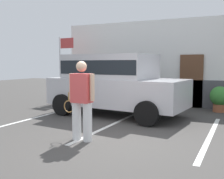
# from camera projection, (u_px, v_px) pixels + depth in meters

# --- Properties ---
(ground_plane) EXTENTS (40.00, 40.00, 0.00)m
(ground_plane) POSITION_uv_depth(u_px,v_px,m) (105.00, 141.00, 6.19)
(ground_plane) COLOR #423F3D
(parking_stripe_0) EXTENTS (0.12, 4.40, 0.01)m
(parking_stripe_0) POSITION_uv_depth(u_px,v_px,m) (38.00, 117.00, 8.94)
(parking_stripe_0) COLOR silver
(parking_stripe_0) RESTS_ON ground_plane
(parking_stripe_1) EXTENTS (0.12, 4.40, 0.01)m
(parking_stripe_1) POSITION_uv_depth(u_px,v_px,m) (112.00, 125.00, 7.78)
(parking_stripe_1) COLOR silver
(parking_stripe_1) RESTS_ON ground_plane
(parking_stripe_2) EXTENTS (0.12, 4.40, 0.01)m
(parking_stripe_2) POSITION_uv_depth(u_px,v_px,m) (210.00, 135.00, 6.62)
(parking_stripe_2) COLOR silver
(parking_stripe_2) RESTS_ON ground_plane
(house_frontage) EXTENTS (9.60, 0.40, 3.56)m
(house_frontage) POSITION_uv_depth(u_px,v_px,m) (170.00, 65.00, 11.32)
(house_frontage) COLOR white
(house_frontage) RESTS_ON ground_plane
(parked_suv) EXTENTS (4.76, 2.52, 2.05)m
(parked_suv) POSITION_uv_depth(u_px,v_px,m) (114.00, 81.00, 9.18)
(parked_suv) COLOR #B7B7BC
(parked_suv) RESTS_ON ground_plane
(tennis_player_man) EXTENTS (0.92, 0.30, 1.80)m
(tennis_player_man) POSITION_uv_depth(u_px,v_px,m) (82.00, 100.00, 6.13)
(tennis_player_man) COLOR white
(tennis_player_man) RESTS_ON ground_plane
(potted_plant_by_porch) EXTENTS (0.70, 0.70, 0.93)m
(potted_plant_by_porch) POSITION_uv_depth(u_px,v_px,m) (220.00, 98.00, 9.84)
(potted_plant_by_porch) COLOR #9E5638
(potted_plant_by_porch) RESTS_ON ground_plane
(flag_pole) EXTENTS (0.80, 0.11, 2.94)m
(flag_pole) POSITION_uv_depth(u_px,v_px,m) (63.00, 57.00, 12.34)
(flag_pole) COLOR silver
(flag_pole) RESTS_ON ground_plane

